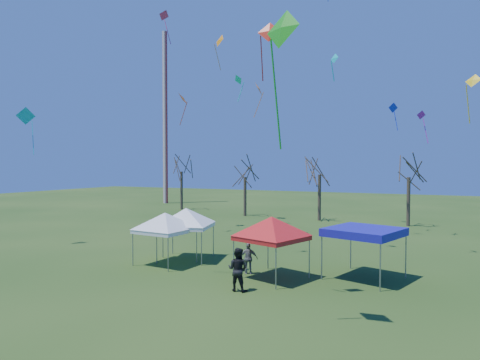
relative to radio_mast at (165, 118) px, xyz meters
The scene contains 24 objects.
ground 45.78m from the radio_mast, 50.53° to the right, with size 140.00×140.00×0.00m, color #224215.
radio_mast is the anchor object (origin of this frame).
tree_0 11.45m from the radio_mast, 42.77° to the right, with size 3.83×3.83×8.44m.
tree_1 20.72m from the radio_mast, 28.48° to the right, with size 3.42×3.42×7.54m.
tree_2 28.08m from the radio_mast, 20.57° to the right, with size 3.71×3.71×8.18m.
tree_3 36.04m from the radio_mast, 16.31° to the right, with size 3.59×3.59×7.91m.
tent_white_west 40.55m from the radio_mast, 54.57° to the right, with size 3.80×3.80×3.36m.
tent_white_mid 39.59m from the radio_mast, 52.75° to the right, with size 3.87×3.87×3.53m.
tent_red 44.71m from the radio_mast, 47.77° to the right, with size 3.82×3.82×3.54m.
tent_blue 46.37m from the radio_mast, 42.29° to the right, with size 3.95×3.95×2.50m.
person_grey 44.07m from the radio_mast, 48.87° to the right, with size 0.93×0.39×1.59m, color slate.
person_dark 46.69m from the radio_mast, 50.55° to the right, with size 0.94×0.73×1.93m, color black.
kite_17 45.98m from the radio_mast, 33.51° to the right, with size 1.03×0.87×2.71m.
kite_2 22.59m from the radio_mast, 40.47° to the right, with size 1.55×1.31×3.51m.
kite_1 37.83m from the radio_mast, 52.89° to the right, with size 1.06×1.11×2.04m.
kite_14 33.66m from the radio_mast, 70.88° to the right, with size 1.16×1.30×3.27m.
kite_7 26.72m from the radio_mast, 54.63° to the right, with size 1.00×1.16×2.88m.
kite_18 38.92m from the radio_mast, 38.51° to the right, with size 0.69×0.55×1.78m.
kite_22 38.80m from the radio_mast, 24.11° to the right, with size 0.97×0.92×2.59m.
kite_13 25.86m from the radio_mast, 39.66° to the right, with size 1.18×1.02×2.55m.
kite_19 36.23m from the radio_mast, 23.82° to the right, with size 0.83×0.78×2.31m.
kite_5 50.10m from the radio_mast, 50.17° to the right, with size 1.51×1.00×4.66m.
kite_11 31.85m from the radio_mast, 41.41° to the right, with size 1.03×1.43×2.83m.
kite_27 46.83m from the radio_mast, 49.41° to the right, with size 1.05×0.72×2.40m.
Camera 1 is at (8.96, -17.85, 5.59)m, focal length 32.00 mm.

